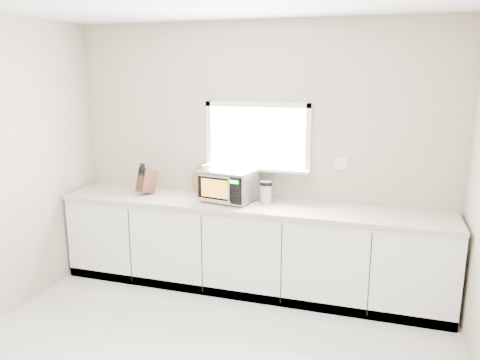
% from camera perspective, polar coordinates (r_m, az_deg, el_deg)
% --- Properties ---
extents(back_wall, '(4.00, 0.17, 2.70)m').
position_cam_1_polar(back_wall, '(4.85, 2.16, 3.14)').
color(back_wall, '#B4A08F').
rests_on(back_wall, ground).
extents(cabinets, '(3.92, 0.60, 0.88)m').
position_cam_1_polar(cabinets, '(4.83, 1.13, -8.31)').
color(cabinets, white).
rests_on(cabinets, ground).
extents(countertop, '(3.92, 0.64, 0.04)m').
position_cam_1_polar(countertop, '(4.67, 1.12, -3.09)').
color(countertop, beige).
rests_on(countertop, cabinets).
extents(microwave, '(0.56, 0.48, 0.32)m').
position_cam_1_polar(microwave, '(4.71, -1.40, -0.55)').
color(microwave, black).
rests_on(microwave, countertop).
extents(knife_block, '(0.18, 0.26, 0.34)m').
position_cam_1_polar(knife_block, '(5.08, -11.32, -0.07)').
color(knife_block, '#462619').
rests_on(knife_block, countertop).
extents(cutting_board, '(0.30, 0.07, 0.30)m').
position_cam_1_polar(cutting_board, '(5.03, -4.30, 0.08)').
color(cutting_board, olive).
rests_on(cutting_board, countertop).
extents(coffee_grinder, '(0.15, 0.15, 0.23)m').
position_cam_1_polar(coffee_grinder, '(4.65, 3.18, -1.48)').
color(coffee_grinder, silver).
rests_on(coffee_grinder, countertop).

